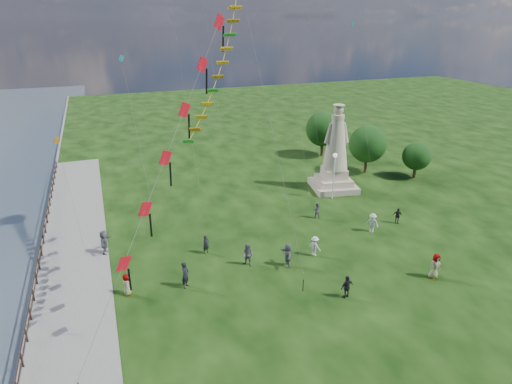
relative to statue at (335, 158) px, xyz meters
name	(u,v)px	position (x,y,z in m)	size (l,w,h in m)	color
waterfront	(54,291)	(-27.04, -9.54, -3.47)	(200.00, 200.00, 1.51)	#323E4C
statue	(335,158)	(0.00, 0.00, 0.00)	(5.20, 5.20, 9.01)	#C5B595
lamppost	(334,166)	(-1.47, -2.36, 0.06)	(0.44, 0.44, 4.80)	silver
tree_row	(354,139)	(6.06, 5.99, 0.01)	(9.76, 14.86, 5.89)	#382314
person_0	(185,275)	(-18.58, -12.31, -2.43)	(0.71, 0.46, 1.94)	black
person_1	(248,255)	(-13.72, -11.24, -2.50)	(0.88, 0.54, 1.80)	#595960
person_2	(315,246)	(-8.40, -11.64, -2.60)	(1.04, 0.53, 1.60)	silver
person_3	(347,287)	(-8.96, -17.17, -2.59)	(0.96, 0.49, 1.64)	black
person_4	(435,266)	(-1.96, -17.34, -2.46)	(0.92, 0.57, 1.89)	#595960
person_5	(104,243)	(-23.50, -5.79, -2.44)	(1.78, 0.77, 1.92)	#595960
person_6	(206,245)	(-16.15, -8.41, -2.63)	(0.56, 0.37, 1.54)	black
person_7	(316,210)	(-5.12, -5.76, -2.64)	(0.74, 0.46, 1.53)	#595960
person_8	(372,223)	(-1.95, -9.88, -2.56)	(1.09, 0.56, 1.69)	silver
person_9	(397,216)	(1.11, -9.27, -2.68)	(0.85, 0.43, 1.45)	black
person_10	(127,285)	(-22.38, -11.80, -2.62)	(0.76, 0.47, 1.56)	#595960
person_11	(288,255)	(-10.98, -12.28, -2.49)	(1.70, 0.73, 1.83)	#595960
red_kite_train	(174,141)	(-18.93, -13.92, 7.34)	(10.62, 9.35, 17.33)	black
small_kites	(231,48)	(-9.66, 4.61, 10.89)	(31.34, 16.05, 23.87)	#167B89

